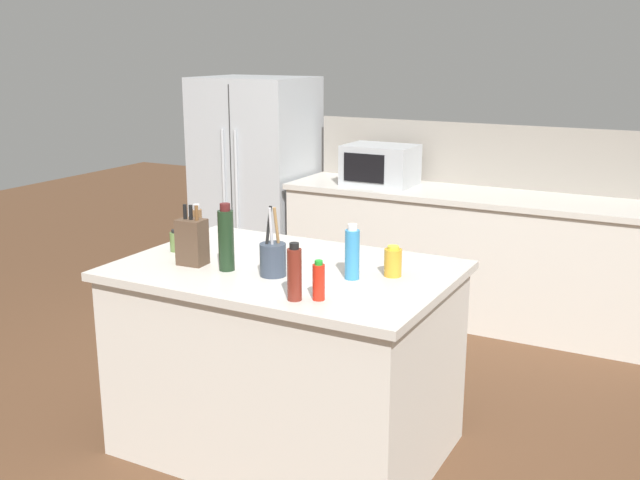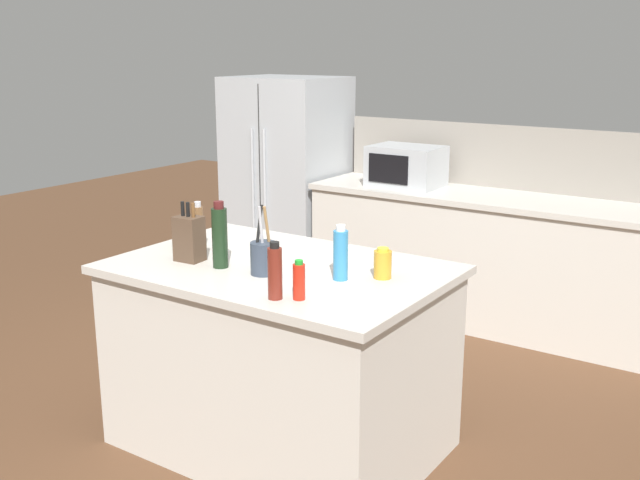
% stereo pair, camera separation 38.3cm
% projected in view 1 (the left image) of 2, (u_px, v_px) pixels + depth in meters
% --- Properties ---
extents(ground_plane, '(14.00, 14.00, 0.00)m').
position_uv_depth(ground_plane, '(288.00, 445.00, 3.78)').
color(ground_plane, brown).
extents(back_counter_run, '(2.86, 0.66, 0.94)m').
position_uv_depth(back_counter_run, '(477.00, 257.00, 5.41)').
color(back_counter_run, beige).
rests_on(back_counter_run, ground_plane).
extents(wall_backsplash, '(2.82, 0.03, 0.46)m').
position_uv_depth(wall_backsplash, '(494.00, 156.00, 5.50)').
color(wall_backsplash, gray).
rests_on(wall_backsplash, back_counter_run).
extents(kitchen_island, '(1.56, 1.06, 0.94)m').
position_uv_depth(kitchen_island, '(286.00, 358.00, 3.66)').
color(kitchen_island, beige).
rests_on(kitchen_island, ground_plane).
extents(refrigerator, '(0.89, 0.75, 1.71)m').
position_uv_depth(refrigerator, '(256.00, 182.00, 6.22)').
color(refrigerator, '#ADB2B7').
rests_on(refrigerator, ground_plane).
extents(microwave, '(0.52, 0.39, 0.30)m').
position_uv_depth(microwave, '(380.00, 165.00, 5.60)').
color(microwave, '#ADB2B7').
rests_on(microwave, back_counter_run).
extents(knife_block, '(0.14, 0.11, 0.29)m').
position_uv_depth(knife_block, '(192.00, 241.00, 3.55)').
color(knife_block, '#4C3828').
rests_on(knife_block, kitchen_island).
extents(utensil_crock, '(0.12, 0.12, 0.32)m').
position_uv_depth(utensil_crock, '(273.00, 258.00, 3.39)').
color(utensil_crock, '#333D4C').
rests_on(utensil_crock, kitchen_island).
extents(vinegar_bottle, '(0.06, 0.06, 0.24)m').
position_uv_depth(vinegar_bottle, '(294.00, 273.00, 3.05)').
color(vinegar_bottle, maroon).
rests_on(vinegar_bottle, kitchen_island).
extents(honey_jar, '(0.08, 0.08, 0.14)m').
position_uv_depth(honey_jar, '(393.00, 262.00, 3.38)').
color(honey_jar, gold).
rests_on(honey_jar, kitchen_island).
extents(hot_sauce_bottle, '(0.05, 0.05, 0.17)m').
position_uv_depth(hot_sauce_bottle, '(319.00, 281.00, 3.06)').
color(hot_sauce_bottle, red).
rests_on(hot_sauce_bottle, kitchen_island).
extents(spice_jar_oregano, '(0.06, 0.06, 0.11)m').
position_uv_depth(spice_jar_oregano, '(176.00, 241.00, 3.80)').
color(spice_jar_oregano, '#567038').
rests_on(spice_jar_oregano, kitchen_island).
extents(dish_soap_bottle, '(0.07, 0.07, 0.25)m').
position_uv_depth(dish_soap_bottle, '(352.00, 253.00, 3.33)').
color(dish_soap_bottle, '#3384BC').
rests_on(dish_soap_bottle, kitchen_island).
extents(wine_bottle, '(0.07, 0.07, 0.32)m').
position_uv_depth(wine_bottle, '(226.00, 239.00, 3.45)').
color(wine_bottle, black).
rests_on(wine_bottle, kitchen_island).
extents(pepper_grinder, '(0.05, 0.05, 0.25)m').
position_uv_depth(pepper_grinder, '(198.00, 230.00, 3.75)').
color(pepper_grinder, brown).
rests_on(pepper_grinder, kitchen_island).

